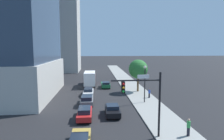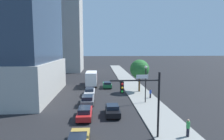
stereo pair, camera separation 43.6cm
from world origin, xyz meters
The scene contains 13 objects.
sidewalk centered at (7.53, 20.00, 0.07)m, with size 4.62×120.00×0.15m, color gray.
construction_building centered at (-14.38, 59.15, 17.37)m, with size 18.97×14.41×40.25m.
traffic_light_pole centered at (4.11, 4.01, 4.30)m, with size 4.70×0.48×6.24m.
street_lamp centered at (7.21, 15.53, 3.94)m, with size 0.44×0.44×5.78m.
street_tree centered at (7.84, 23.11, 4.54)m, with size 3.71×3.71×6.26m.
car_black centered at (1.72, 10.52, 0.70)m, with size 1.79×4.07×1.41m.
car_gray centered at (-1.76, 15.44, 0.76)m, with size 1.85×4.34×1.51m.
car_red centered at (-1.76, 9.60, 0.74)m, with size 1.72×4.28×1.47m.
car_white centered at (-1.76, 21.27, 0.68)m, with size 1.78×4.50×1.35m.
car_green centered at (1.72, 27.74, 0.71)m, with size 1.85×4.14×1.41m.
box_truck centered at (-1.76, 30.02, 1.82)m, with size 2.38×7.99×3.33m.
pedestrian_green_shirt centered at (8.50, 3.88, 1.02)m, with size 0.34×0.34×1.71m.
pedestrian_blue_shirt centered at (8.72, 18.12, 0.95)m, with size 0.34×0.34×1.58m.
Camera 1 is at (-0.31, -12.86, 8.57)m, focal length 30.29 mm.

